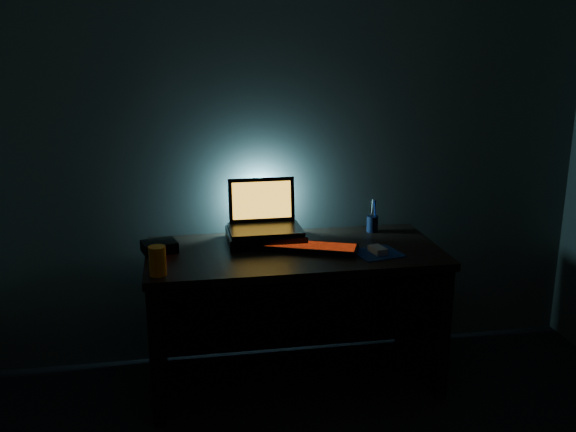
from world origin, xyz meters
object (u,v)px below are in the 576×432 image
(keyboard, at_px, (311,247))
(router, at_px, (159,247))
(laptop, at_px, (264,218))
(juice_glass, at_px, (157,261))
(pen_cup, at_px, (372,224))
(mouse, at_px, (378,250))

(keyboard, distance_m, router, 0.77)
(laptop, xyz_separation_m, router, (-0.55, -0.12, -0.09))
(juice_glass, xyz_separation_m, router, (0.00, 0.33, -0.04))
(keyboard, xyz_separation_m, pen_cup, (0.41, 0.26, 0.03))
(laptop, distance_m, mouse, 0.64)
(mouse, relative_size, pen_cup, 1.12)
(router, bearing_deg, mouse, -26.27)
(keyboard, relative_size, pen_cup, 5.56)
(mouse, relative_size, juice_glass, 0.74)
(mouse, distance_m, pen_cup, 0.38)
(mouse, height_order, juice_glass, juice_glass)
(laptop, height_order, router, laptop)
(keyboard, height_order, juice_glass, juice_glass)
(keyboard, relative_size, juice_glass, 3.67)
(laptop, bearing_deg, keyboard, -47.90)
(pen_cup, height_order, juice_glass, juice_glass)
(laptop, bearing_deg, router, -167.75)
(mouse, height_order, pen_cup, pen_cup)
(mouse, bearing_deg, pen_cup, 64.28)
(pen_cup, bearing_deg, keyboard, -147.53)
(router, bearing_deg, keyboard, -22.78)
(keyboard, xyz_separation_m, juice_glass, (-0.76, -0.23, 0.05))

